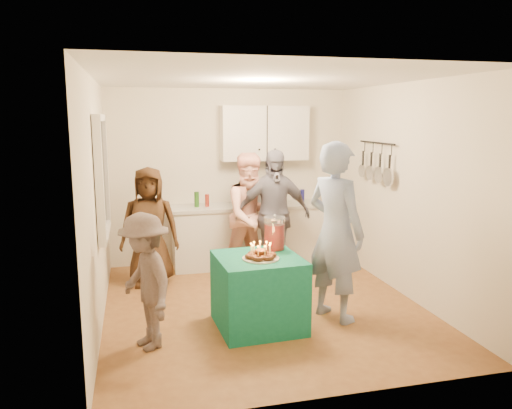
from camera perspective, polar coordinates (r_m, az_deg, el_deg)
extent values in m
plane|color=brown|center=(5.98, 0.82, -11.50)|extent=(4.00, 4.00, 0.00)
plane|color=white|center=(5.58, 0.89, 14.21)|extent=(4.00, 4.00, 0.00)
plane|color=silver|center=(7.57, -3.00, 3.22)|extent=(3.60, 3.60, 0.00)
plane|color=silver|center=(5.47, -17.72, 0.15)|extent=(4.00, 4.00, 0.00)
plane|color=silver|center=(6.33, 16.83, 1.48)|extent=(4.00, 4.00, 0.00)
cube|color=black|center=(5.73, -17.37, 3.13)|extent=(0.04, 1.00, 1.20)
cube|color=white|center=(7.47, -0.99, -3.64)|extent=(2.20, 0.58, 0.86)
cube|color=beige|center=(7.38, -1.00, -0.20)|extent=(2.24, 0.62, 0.05)
cube|color=white|center=(7.48, 0.97, 8.15)|extent=(1.30, 0.30, 0.80)
cube|color=black|center=(6.86, 13.41, 4.79)|extent=(0.12, 1.00, 0.60)
imported|color=white|center=(7.38, 0.20, 1.25)|extent=(0.65, 0.52, 0.32)
cube|color=#0F694F|center=(5.30, 0.27, -9.96)|extent=(0.89, 0.89, 0.76)
cylinder|color=red|center=(5.44, 2.12, -3.39)|extent=(0.22, 0.22, 0.34)
imported|color=#8EA1CE|center=(5.43, 9.07, -3.09)|extent=(0.74, 0.85, 1.94)
imported|color=brown|center=(6.65, -12.07, -2.48)|extent=(0.83, 0.60, 1.56)
imported|color=#FC9183|center=(6.75, -0.46, -1.36)|extent=(0.97, 0.83, 1.72)
imported|color=black|center=(6.73, 1.96, -1.20)|extent=(1.04, 0.43, 1.77)
imported|color=#504240|center=(4.87, -12.54, -8.58)|extent=(0.76, 0.97, 1.31)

